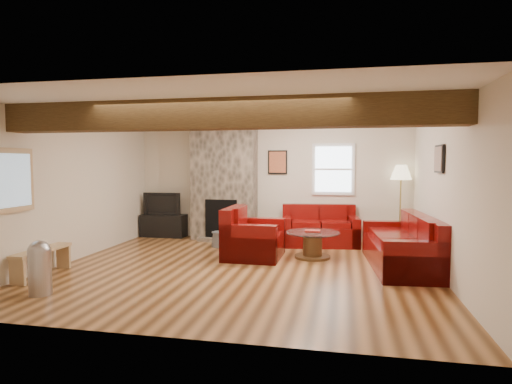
% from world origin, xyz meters
% --- Properties ---
extents(room, '(8.00, 8.00, 8.00)m').
position_xyz_m(room, '(0.00, 0.00, 1.25)').
color(room, '#553216').
rests_on(room, ground).
extents(floor, '(6.00, 6.00, 0.00)m').
position_xyz_m(floor, '(0.00, 0.00, 0.00)').
color(floor, '#553216').
rests_on(floor, ground).
extents(oak_beam, '(6.00, 0.36, 0.38)m').
position_xyz_m(oak_beam, '(0.00, -1.25, 2.31)').
color(oak_beam, '#34210F').
rests_on(oak_beam, room).
extents(chimney_breast, '(1.40, 0.67, 2.50)m').
position_xyz_m(chimney_breast, '(-1.00, 2.49, 1.22)').
color(chimney_breast, '#3A352D').
rests_on(chimney_breast, floor).
extents(back_window, '(0.90, 0.08, 1.10)m').
position_xyz_m(back_window, '(1.35, 2.71, 1.55)').
color(back_window, white).
rests_on(back_window, room).
extents(hatch_window, '(0.08, 1.00, 0.90)m').
position_xyz_m(hatch_window, '(-2.96, -1.50, 1.45)').
color(hatch_window, tan).
rests_on(hatch_window, room).
extents(ceiling_dome, '(0.40, 0.40, 0.18)m').
position_xyz_m(ceiling_dome, '(0.90, 0.90, 2.44)').
color(ceiling_dome, silver).
rests_on(ceiling_dome, room).
extents(artwork_back, '(0.42, 0.06, 0.52)m').
position_xyz_m(artwork_back, '(0.15, 2.71, 1.70)').
color(artwork_back, black).
rests_on(artwork_back, room).
extents(artwork_right, '(0.06, 0.55, 0.42)m').
position_xyz_m(artwork_right, '(2.96, 0.30, 1.75)').
color(artwork_right, black).
rests_on(artwork_right, room).
extents(sofa_three, '(1.09, 2.25, 0.84)m').
position_xyz_m(sofa_three, '(2.48, 0.61, 0.42)').
color(sofa_three, '#460505').
rests_on(sofa_three, floor).
extents(loveseat, '(1.63, 1.07, 0.81)m').
position_xyz_m(loveseat, '(1.10, 2.23, 0.41)').
color(loveseat, '#460505').
rests_on(loveseat, floor).
extents(armchair_red, '(0.98, 1.11, 0.90)m').
position_xyz_m(armchair_red, '(0.01, 0.85, 0.45)').
color(armchair_red, '#460505').
rests_on(armchair_red, floor).
extents(coffee_table, '(0.95, 0.95, 0.50)m').
position_xyz_m(coffee_table, '(1.04, 1.02, 0.23)').
color(coffee_table, '#482D17').
rests_on(coffee_table, floor).
extents(tv_cabinet, '(1.02, 0.41, 0.51)m').
position_xyz_m(tv_cabinet, '(-2.45, 2.53, 0.25)').
color(tv_cabinet, black).
rests_on(tv_cabinet, floor).
extents(television, '(0.88, 0.11, 0.50)m').
position_xyz_m(television, '(-2.45, 2.53, 0.76)').
color(television, black).
rests_on(television, tv_cabinet).
extents(floor_lamp, '(0.42, 0.42, 1.64)m').
position_xyz_m(floor_lamp, '(2.71, 2.55, 1.41)').
color(floor_lamp, '#A79145').
rests_on(floor_lamp, floor).
extents(pine_bench, '(0.25, 1.08, 0.41)m').
position_xyz_m(pine_bench, '(-2.83, -1.02, 0.20)').
color(pine_bench, tan).
rests_on(pine_bench, floor).
extents(pedal_bin, '(0.37, 0.37, 0.70)m').
position_xyz_m(pedal_bin, '(-2.23, -1.82, 0.35)').
color(pedal_bin, '#A9A9AE').
rests_on(pedal_bin, floor).
extents(coal_bucket, '(0.33, 0.33, 0.31)m').
position_xyz_m(coal_bucket, '(-0.87, 1.66, 0.16)').
color(coal_bucket, slate).
rests_on(coal_bucket, floor).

